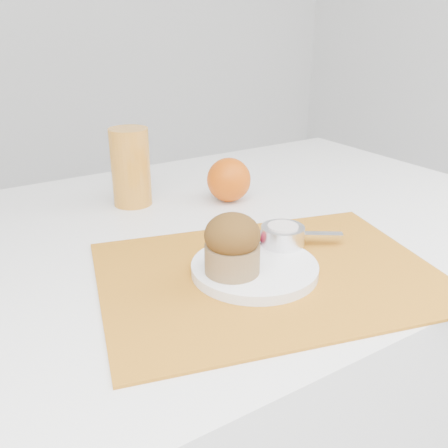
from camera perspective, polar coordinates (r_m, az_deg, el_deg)
table at (r=1.08m, az=-0.59°, el=-18.61°), size 1.20×0.80×0.75m
placemat at (r=0.71m, az=5.16°, el=-5.68°), size 0.54×0.45×0.00m
plate at (r=0.70m, az=3.51°, el=-5.06°), size 0.21×0.21×0.01m
ramekin at (r=0.75m, az=6.72°, el=-1.32°), size 0.08×0.08×0.03m
cream at (r=0.75m, az=6.77°, el=-0.35°), size 0.05×0.05×0.01m
raspberry_near at (r=0.75m, az=2.71°, el=-1.94°), size 0.02×0.02×0.02m
raspberry_far at (r=0.75m, az=3.52°, el=-1.67°), size 0.02×0.02×0.02m
butter_knife at (r=0.79m, az=6.75°, el=-1.12°), size 0.16×0.12×0.00m
orange at (r=0.97m, az=0.55°, el=5.07°), size 0.09×0.09×0.09m
juice_glass at (r=0.96m, az=-10.62°, el=6.41°), size 0.09×0.09×0.15m
muffin at (r=0.66m, az=0.95°, el=-2.34°), size 0.09×0.09×0.08m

